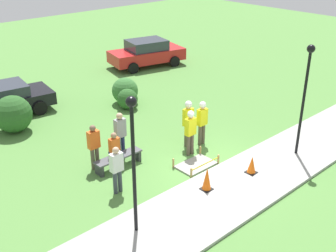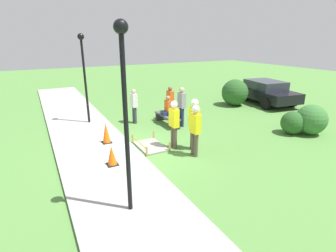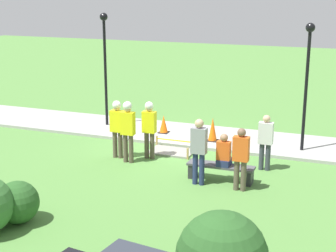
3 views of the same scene
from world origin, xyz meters
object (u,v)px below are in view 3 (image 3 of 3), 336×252
worker_supervisor (117,124)px  worker_trainee (149,125)px  person_seated_on_bench (224,153)px  bystander_in_orange_shirt (241,156)px  bystander_in_white_shirt (199,148)px  traffic_cone_far_patch (164,124)px  traffic_cone_near_patch (213,130)px  park_bench (221,169)px  worker_assistant (128,126)px  bystander_in_gray_shirt (266,139)px  lamppost_far (307,69)px  lamppost_near (105,53)px

worker_supervisor → worker_trainee: worker_supervisor is taller
person_seated_on_bench → worker_supervisor: size_ratio=0.50×
bystander_in_orange_shirt → bystander_in_white_shirt: 1.11m
traffic_cone_far_patch → bystander_in_orange_shirt: size_ratio=0.38×
traffic_cone_near_patch → worker_trainee: bearing=57.0°
park_bench → worker_assistant: size_ratio=0.98×
person_seated_on_bench → traffic_cone_far_patch: bearing=-48.8°
worker_supervisor → bystander_in_gray_shirt: worker_supervisor is taller
worker_supervisor → bystander_in_white_shirt: 3.19m
lamppost_far → worker_trainee: bearing=27.0°
worker_supervisor → bystander_in_orange_shirt: 4.24m
bystander_in_white_shirt → lamppost_far: bearing=-121.2°
worker_supervisor → lamppost_far: bearing=-154.6°
person_seated_on_bench → lamppost_near: size_ratio=0.22×
bystander_in_white_shirt → lamppost_near: lamppost_near is taller
traffic_cone_near_patch → traffic_cone_far_patch: (1.86, -0.33, -0.08)m
traffic_cone_far_patch → lamppost_far: lamppost_far is taller
bystander_in_orange_shirt → bystander_in_white_shirt: bystander_in_white_shirt is taller
worker_assistant → bystander_in_gray_shirt: (-3.88, -0.78, -0.21)m
person_seated_on_bench → worker_assistant: bearing=-9.6°
bystander_in_orange_shirt → person_seated_on_bench: bearing=-38.7°
person_seated_on_bench → bystander_in_gray_shirt: 1.55m
bystander_in_orange_shirt → traffic_cone_far_patch: bearing=-47.4°
worker_trainee → bystander_in_orange_shirt: size_ratio=1.07×
bystander_in_orange_shirt → bystander_in_gray_shirt: bystander_in_orange_shirt is taller
worker_supervisor → worker_assistant: 0.55m
person_seated_on_bench → lamppost_near: lamppost_near is taller
park_bench → worker_supervisor: (3.42, -0.73, 0.74)m
person_seated_on_bench → traffic_cone_near_patch: bearing=-69.1°
traffic_cone_far_patch → lamppost_far: size_ratio=0.16×
worker_assistant → bystander_in_orange_shirt: bearing=165.1°
traffic_cone_near_patch → bystander_in_orange_shirt: size_ratio=0.47×
worker_supervisor → bystander_in_white_shirt: bystander_in_white_shirt is taller
person_seated_on_bench → bystander_in_orange_shirt: size_ratio=0.54×
person_seated_on_bench → lamppost_far: (-1.66, -3.24, 1.86)m
lamppost_far → worker_supervisor: bearing=25.4°
worker_assistant → bystander_in_gray_shirt: 3.96m
bystander_in_gray_shirt → traffic_cone_near_patch: bearing=-42.4°
bystander_in_white_shirt → lamppost_near: 6.65m
worker_assistant → lamppost_far: 5.64m
bystander_in_gray_shirt → bystander_in_white_shirt: 2.23m
traffic_cone_near_patch → traffic_cone_far_patch: 1.89m
worker_assistant → bystander_in_gray_shirt: bearing=-168.7°
traffic_cone_far_patch → park_bench: bearing=130.8°
person_seated_on_bench → bystander_in_gray_shirt: bystander_in_gray_shirt is taller
park_bench → lamppost_near: bearing=-34.9°
lamppost_far → worker_assistant: bearing=30.2°
bystander_in_orange_shirt → lamppost_far: size_ratio=0.42×
worker_trainee → person_seated_on_bench: bearing=157.4°
worker_trainee → bystander_in_orange_shirt: (-3.14, 1.52, -0.11)m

